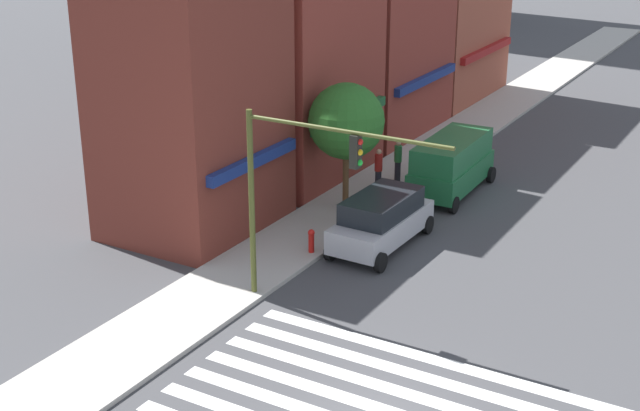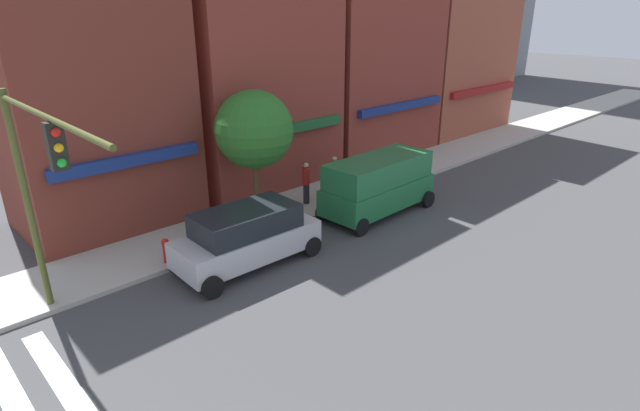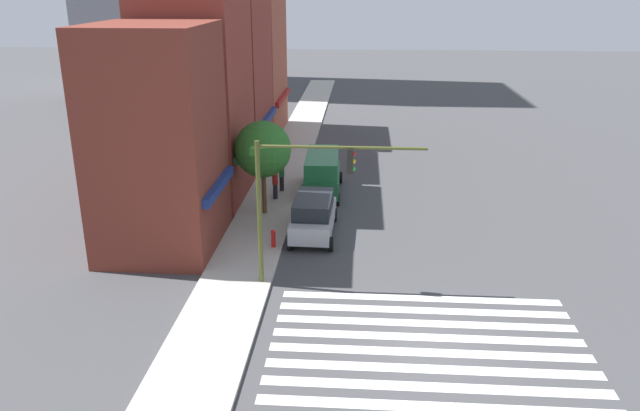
{
  "view_description": "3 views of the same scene",
  "coord_description": "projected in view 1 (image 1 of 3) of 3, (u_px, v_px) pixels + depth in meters",
  "views": [
    {
      "loc": [
        -16.66,
        -8.09,
        12.67
      ],
      "look_at": [
        4.12,
        4.0,
        3.5
      ],
      "focal_mm": 50.0,
      "sensor_mm": 36.0,
      "label": 1
    },
    {
      "loc": [
        1.39,
        -7.43,
        7.78
      ],
      "look_at": [
        12.85,
        4.7,
        1.2
      ],
      "focal_mm": 28.0,
      "sensor_mm": 36.0,
      "label": 2
    },
    {
      "loc": [
        -18.67,
        2.43,
        11.68
      ],
      "look_at": [
        4.12,
        4.0,
        3.5
      ],
      "focal_mm": 35.0,
      "sensor_mm": 36.0,
      "label": 3
    }
  ],
  "objects": [
    {
      "name": "sidewalk_left",
      "position": [
        141.0,
        341.0,
        25.26
      ],
      "size": [
        120.0,
        3.0,
        0.15
      ],
      "color": "#B2ADA3",
      "rests_on": "ground_plane"
    },
    {
      "name": "storefront_row",
      "position": [
        364.0,
        11.0,
        42.0
      ],
      "size": [
        30.6,
        5.3,
        14.07
      ],
      "color": "maroon",
      "rests_on": "ground_plane"
    },
    {
      "name": "traffic_signal",
      "position": [
        297.0,
        176.0,
        25.81
      ],
      "size": [
        0.32,
        6.53,
        6.04
      ],
      "color": "#474C1E",
      "rests_on": "ground_plane"
    },
    {
      "name": "suv_silver",
      "position": [
        381.0,
        219.0,
        31.39
      ],
      "size": [
        4.75,
        2.12,
        1.94
      ],
      "rotation": [
        0.0,
        0.0,
        -0.02
      ],
      "color": "#B7B7BC",
      "rests_on": "ground_plane"
    },
    {
      "name": "van_green",
      "position": [
        452.0,
        163.0,
        36.49
      ],
      "size": [
        5.06,
        2.22,
        2.34
      ],
      "rotation": [
        0.0,
        0.0,
        0.03
      ],
      "color": "#1E6638",
      "rests_on": "ground_plane"
    },
    {
      "name": "pedestrian_green_top",
      "position": [
        398.0,
        160.0,
        37.58
      ],
      "size": [
        0.32,
        0.32,
        1.77
      ],
      "rotation": [
        0.0,
        0.0,
        0.6
      ],
      "color": "#23232D",
      "rests_on": "sidewalk_left"
    },
    {
      "name": "pedestrian_red_jacket",
      "position": [
        378.0,
        169.0,
        36.47
      ],
      "size": [
        0.32,
        0.32,
        1.77
      ],
      "rotation": [
        0.0,
        0.0,
        3.87
      ],
      "color": "#23232D",
      "rests_on": "sidewalk_left"
    },
    {
      "name": "fire_hydrant",
      "position": [
        311.0,
        240.0,
        30.73
      ],
      "size": [
        0.24,
        0.24,
        0.84
      ],
      "color": "red",
      "rests_on": "sidewalk_left"
    },
    {
      "name": "street_tree",
      "position": [
        346.0,
        121.0,
        33.8
      ],
      "size": [
        2.93,
        2.93,
        4.94
      ],
      "color": "brown",
      "rests_on": "sidewalk_left"
    }
  ]
}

